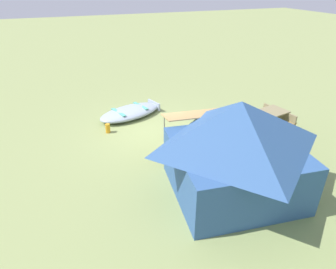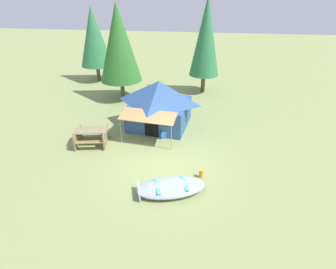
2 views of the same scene
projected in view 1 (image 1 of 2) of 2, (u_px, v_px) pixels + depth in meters
The scene contains 6 objects.
ground_plane at pixel (155, 133), 11.15m from camera, with size 80.00×80.00×0.00m, color #889659.
beached_rowboat at pixel (130, 112), 12.34m from camera, with size 2.99×2.08×0.40m.
canvas_cabin_tent at pixel (236, 147), 7.53m from camera, with size 3.75×4.47×2.63m.
picnic_table at pixel (266, 120), 11.02m from camera, with size 1.87×1.82×0.79m.
cooler_box at pixel (196, 161), 9.08m from camera, with size 0.48×0.40×0.39m, color #336ABC.
fuel_can at pixel (108, 128), 11.08m from camera, with size 0.18×0.18×0.35m, color orange.
Camera 1 is at (3.06, 9.37, 5.22)m, focal length 31.35 mm.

